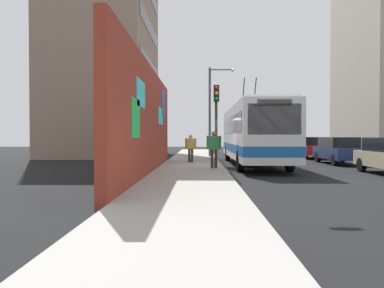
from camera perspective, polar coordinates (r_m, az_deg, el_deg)
name	(u,v)px	position (r m, az deg, el deg)	size (l,w,h in m)	color
ground_plane	(223,168)	(19.31, 4.73, -3.69)	(80.00, 80.00, 0.00)	black
sidewalk_slab	(192,167)	(19.27, -0.03, -3.47)	(48.00, 3.20, 0.15)	#9E9B93
graffiti_wall	(148,121)	(15.98, -6.58, 3.43)	(15.24, 0.32, 4.52)	maroon
building_far_left	(106,39)	(34.19, -12.83, 15.09)	(12.65, 7.53, 19.75)	gray
city_bus	(253,132)	(21.60, 9.16, 1.74)	(12.32, 2.56, 5.13)	silver
parked_car_navy	(339,150)	(23.97, 21.18, -0.83)	(4.51, 1.75, 1.58)	navy
parked_car_red	(310,147)	(29.42, 17.36, -0.45)	(4.13, 1.74, 1.58)	#B21E19
pedestrian_midblock	(191,146)	(21.60, -0.19, -0.35)	(0.22, 0.64, 1.57)	#3F3326
pedestrian_at_curb	(214,146)	(17.74, 3.32, -0.34)	(0.23, 0.69, 1.72)	#3F3326
traffic_light	(216,111)	(19.53, 3.67, 4.96)	(0.49, 0.28, 4.12)	#2D382D
street_lamp	(213,105)	(28.59, 3.14, 5.86)	(0.44, 1.94, 6.63)	#4C4C51
curbside_puddle	(236,169)	(19.16, 6.57, -3.73)	(1.90, 1.90, 0.00)	black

